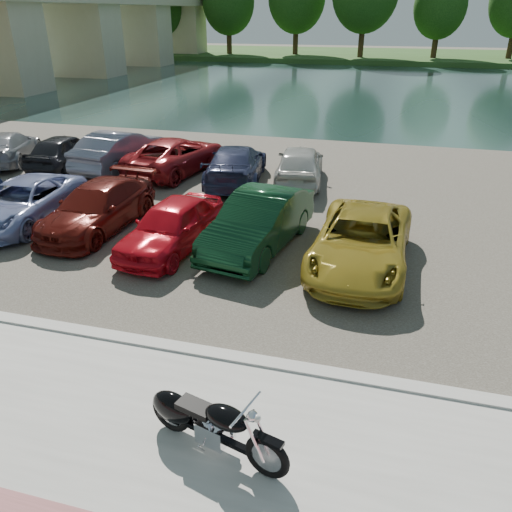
{
  "coord_description": "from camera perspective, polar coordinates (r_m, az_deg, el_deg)",
  "views": [
    {
      "loc": [
        2.04,
        -5.07,
        5.83
      ],
      "look_at": [
        -0.47,
        4.23,
        1.1
      ],
      "focal_mm": 35.0,
      "sensor_mm": 36.0,
      "label": 1
    }
  ],
  "objects": [
    {
      "name": "ground",
      "position": [
        7.99,
        -4.98,
        -20.83
      ],
      "size": [
        200.0,
        200.0,
        0.0
      ],
      "primitive_type": "plane",
      "color": "#595447",
      "rests_on": "ground"
    },
    {
      "name": "car_7",
      "position": [
        23.96,
        -26.55,
        11.06
      ],
      "size": [
        3.33,
        4.81,
        1.29
      ],
      "primitive_type": "imported",
      "rotation": [
        0.0,
        0.0,
        3.52
      ],
      "color": "gray",
      "rests_on": "parking_lot"
    },
    {
      "name": "car_4",
      "position": [
        13.46,
        -9.6,
        3.42
      ],
      "size": [
        2.02,
        4.09,
        1.34
      ],
      "primitive_type": "imported",
      "rotation": [
        0.0,
        0.0,
        -0.11
      ],
      "color": "red",
      "rests_on": "parking_lot"
    },
    {
      "name": "bridge",
      "position": [
        55.02,
        -19.8,
        24.45
      ],
      "size": [
        7.0,
        56.0,
        8.55
      ],
      "color": "tan",
      "rests_on": "ground"
    },
    {
      "name": "car_5",
      "position": [
        13.34,
        0.35,
        3.93
      ],
      "size": [
        2.31,
        4.72,
        1.49
      ],
      "primitive_type": "imported",
      "rotation": [
        0.0,
        0.0,
        -0.17
      ],
      "color": "black",
      "rests_on": "parking_lot"
    },
    {
      "name": "car_9",
      "position": [
        21.33,
        -15.24,
        11.63
      ],
      "size": [
        2.16,
        4.81,
        1.53
      ],
      "primitive_type": "imported",
      "rotation": [
        0.0,
        0.0,
        3.02
      ],
      "color": "slate",
      "rests_on": "parking_lot"
    },
    {
      "name": "motorcycle",
      "position": [
        7.55,
        -5.97,
        -18.23
      ],
      "size": [
        2.28,
        0.96,
        1.05
      ],
      "rotation": [
        0.0,
        0.0,
        -0.27
      ],
      "color": "black",
      "rests_on": "promenade"
    },
    {
      "name": "car_12",
      "position": [
        18.87,
        5.01,
        10.43
      ],
      "size": [
        2.16,
        4.34,
        1.42
      ],
      "primitive_type": "imported",
      "rotation": [
        0.0,
        0.0,
        3.26
      ],
      "color": "#B9B9B4",
      "rests_on": "parking_lot"
    },
    {
      "name": "kerb",
      "position": [
        9.34,
        -0.79,
        -11.91
      ],
      "size": [
        60.0,
        0.3,
        0.14
      ],
      "primitive_type": "cube",
      "color": "#A2A098",
      "rests_on": "ground"
    },
    {
      "name": "car_10",
      "position": [
        20.44,
        -9.07,
        11.35
      ],
      "size": [
        3.14,
        5.26,
        1.37
      ],
      "primitive_type": "imported",
      "rotation": [
        0.0,
        0.0,
        2.96
      ],
      "color": "maroon",
      "rests_on": "parking_lot"
    },
    {
      "name": "car_6",
      "position": [
        12.61,
        11.94,
        1.67
      ],
      "size": [
        2.47,
        5.01,
        1.37
      ],
      "primitive_type": "imported",
      "rotation": [
        0.0,
        0.0,
        -0.04
      ],
      "color": "#A78E26",
      "rests_on": "parking_lot"
    },
    {
      "name": "parking_lot",
      "position": [
        17.21,
        7.47,
        6.19
      ],
      "size": [
        60.0,
        18.0,
        0.04
      ],
      "primitive_type": "cube",
      "color": "#403B33",
      "rests_on": "ground"
    },
    {
      "name": "far_bank",
      "position": [
        77.29,
        14.6,
        21.27
      ],
      "size": [
        120.0,
        24.0,
        0.6
      ],
      "primitive_type": "cube",
      "color": "#244619",
      "rests_on": "ground"
    },
    {
      "name": "river",
      "position": [
        45.49,
        13.1,
        18.15
      ],
      "size": [
        120.0,
        40.0,
        0.0
      ],
      "primitive_type": "cube",
      "color": "#192D2B",
      "rests_on": "ground"
    },
    {
      "name": "car_11",
      "position": [
        18.83,
        -2.3,
        10.43
      ],
      "size": [
        2.65,
        5.02,
        1.39
      ],
      "primitive_type": "imported",
      "rotation": [
        0.0,
        0.0,
        3.29
      ],
      "color": "#272D4D",
      "rests_on": "parking_lot"
    },
    {
      "name": "car_2",
      "position": [
        16.63,
        -25.1,
        5.58
      ],
      "size": [
        2.34,
        4.68,
        1.27
      ],
      "primitive_type": "imported",
      "rotation": [
        0.0,
        0.0,
        0.05
      ],
      "color": "#808ABA",
      "rests_on": "parking_lot"
    },
    {
      "name": "car_3",
      "position": [
        15.33,
        -17.66,
        5.32
      ],
      "size": [
        2.05,
        4.6,
        1.31
      ],
      "primitive_type": "imported",
      "rotation": [
        0.0,
        0.0,
        -0.05
      ],
      "color": "#52100B",
      "rests_on": "parking_lot"
    },
    {
      "name": "car_8",
      "position": [
        22.34,
        -21.05,
        11.2
      ],
      "size": [
        1.73,
        4.01,
        1.35
      ],
      "primitive_type": "imported",
      "rotation": [
        0.0,
        0.0,
        3.18
      ],
      "color": "black",
      "rests_on": "parking_lot"
    },
    {
      "name": "promenade",
      "position": [
        7.35,
        -7.91,
        -25.97
      ],
      "size": [
        60.0,
        6.0,
        0.1
      ],
      "primitive_type": "cube",
      "color": "#A2A098",
      "rests_on": "ground"
    }
  ]
}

